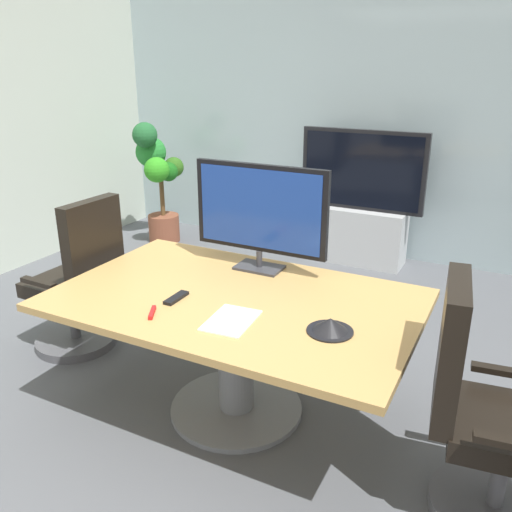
{
  "coord_description": "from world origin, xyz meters",
  "views": [
    {
      "loc": [
        1.35,
        -2.31,
        1.92
      ],
      "look_at": [
        0.06,
        0.21,
        0.87
      ],
      "focal_mm": 37.42,
      "sensor_mm": 36.0,
      "label": 1
    }
  ],
  "objects_px": {
    "tv_monitor": "(260,211)",
    "office_chair_left": "(80,288)",
    "conference_phone": "(330,326)",
    "remote_control": "(176,298)",
    "wall_display_unit": "(359,219)",
    "potted_plant": "(158,176)",
    "office_chair_right": "(484,424)",
    "conference_table": "(235,326)"
  },
  "relations": [
    {
      "from": "tv_monitor",
      "to": "office_chair_left",
      "type": "bearing_deg",
      "value": -166.88
    },
    {
      "from": "office_chair_left",
      "to": "conference_phone",
      "type": "relative_size",
      "value": 4.95
    },
    {
      "from": "conference_phone",
      "to": "remote_control",
      "type": "relative_size",
      "value": 1.29
    },
    {
      "from": "wall_display_unit",
      "to": "potted_plant",
      "type": "distance_m",
      "value": 2.22
    },
    {
      "from": "wall_display_unit",
      "to": "potted_plant",
      "type": "height_order",
      "value": "wall_display_unit"
    },
    {
      "from": "office_chair_left",
      "to": "wall_display_unit",
      "type": "bearing_deg",
      "value": 156.28
    },
    {
      "from": "tv_monitor",
      "to": "potted_plant",
      "type": "distance_m",
      "value": 2.94
    },
    {
      "from": "office_chair_right",
      "to": "conference_phone",
      "type": "xyz_separation_m",
      "value": [
        -0.71,
        0.01,
        0.3
      ]
    },
    {
      "from": "tv_monitor",
      "to": "office_chair_right",
      "type": "bearing_deg",
      "value": -23.02
    },
    {
      "from": "conference_table",
      "to": "wall_display_unit",
      "type": "height_order",
      "value": "wall_display_unit"
    },
    {
      "from": "office_chair_left",
      "to": "wall_display_unit",
      "type": "relative_size",
      "value": 0.83
    },
    {
      "from": "office_chair_left",
      "to": "conference_table",
      "type": "bearing_deg",
      "value": 85.05
    },
    {
      "from": "office_chair_left",
      "to": "remote_control",
      "type": "xyz_separation_m",
      "value": [
        1.04,
        -0.32,
        0.28
      ]
    },
    {
      "from": "tv_monitor",
      "to": "conference_phone",
      "type": "distance_m",
      "value": 0.93
    },
    {
      "from": "conference_table",
      "to": "office_chair_right",
      "type": "height_order",
      "value": "office_chair_right"
    },
    {
      "from": "office_chair_right",
      "to": "remote_control",
      "type": "relative_size",
      "value": 6.41
    },
    {
      "from": "potted_plant",
      "to": "remote_control",
      "type": "bearing_deg",
      "value": -51.26
    },
    {
      "from": "office_chair_left",
      "to": "remote_control",
      "type": "bearing_deg",
      "value": 74.41
    },
    {
      "from": "conference_table",
      "to": "conference_phone",
      "type": "distance_m",
      "value": 0.64
    },
    {
      "from": "conference_phone",
      "to": "remote_control",
      "type": "bearing_deg",
      "value": -177.87
    },
    {
      "from": "conference_table",
      "to": "office_chair_right",
      "type": "xyz_separation_m",
      "value": [
        1.3,
        -0.15,
        -0.09
      ]
    },
    {
      "from": "remote_control",
      "to": "potted_plant",
      "type": "bearing_deg",
      "value": 128.73
    },
    {
      "from": "office_chair_right",
      "to": "wall_display_unit",
      "type": "relative_size",
      "value": 0.83
    },
    {
      "from": "potted_plant",
      "to": "remote_control",
      "type": "xyz_separation_m",
      "value": [
        2.02,
        -2.51,
        0.0
      ]
    },
    {
      "from": "tv_monitor",
      "to": "remote_control",
      "type": "bearing_deg",
      "value": -107.67
    },
    {
      "from": "office_chair_right",
      "to": "tv_monitor",
      "type": "xyz_separation_m",
      "value": [
        -1.36,
        0.58,
        0.63
      ]
    },
    {
      "from": "tv_monitor",
      "to": "conference_phone",
      "type": "relative_size",
      "value": 3.82
    },
    {
      "from": "remote_control",
      "to": "office_chair_right",
      "type": "bearing_deg",
      "value": 0.89
    },
    {
      "from": "conference_table",
      "to": "office_chair_right",
      "type": "relative_size",
      "value": 1.77
    },
    {
      "from": "wall_display_unit",
      "to": "potted_plant",
      "type": "xyz_separation_m",
      "value": [
        -2.17,
        -0.35,
        0.29
      ]
    },
    {
      "from": "office_chair_right",
      "to": "tv_monitor",
      "type": "bearing_deg",
      "value": 59.84
    },
    {
      "from": "office_chair_left",
      "to": "potted_plant",
      "type": "relative_size",
      "value": 0.84
    },
    {
      "from": "potted_plant",
      "to": "remote_control",
      "type": "relative_size",
      "value": 7.68
    },
    {
      "from": "potted_plant",
      "to": "conference_phone",
      "type": "xyz_separation_m",
      "value": [
        2.86,
        -2.48,
        0.02
      ]
    },
    {
      "from": "office_chair_left",
      "to": "remote_control",
      "type": "relative_size",
      "value": 6.41
    },
    {
      "from": "office_chair_right",
      "to": "wall_display_unit",
      "type": "height_order",
      "value": "wall_display_unit"
    },
    {
      "from": "conference_phone",
      "to": "wall_display_unit",
      "type": "bearing_deg",
      "value": 103.77
    },
    {
      "from": "office_chair_left",
      "to": "remote_control",
      "type": "height_order",
      "value": "office_chair_left"
    },
    {
      "from": "wall_display_unit",
      "to": "potted_plant",
      "type": "relative_size",
      "value": 1.0
    },
    {
      "from": "tv_monitor",
      "to": "remote_control",
      "type": "distance_m",
      "value": 0.72
    },
    {
      "from": "office_chair_right",
      "to": "remote_control",
      "type": "distance_m",
      "value": 1.58
    },
    {
      "from": "tv_monitor",
      "to": "remote_control",
      "type": "height_order",
      "value": "tv_monitor"
    }
  ]
}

